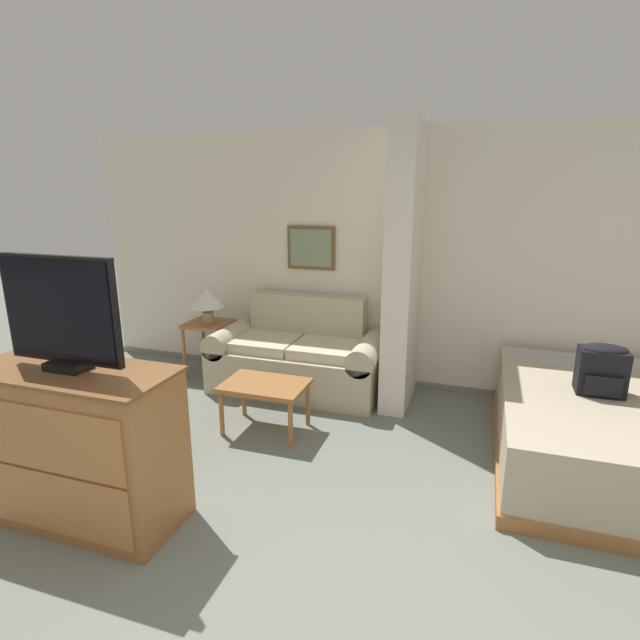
{
  "coord_description": "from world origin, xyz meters",
  "views": [
    {
      "loc": [
        0.5,
        -1.3,
        2.05
      ],
      "look_at": [
        -0.66,
        2.2,
        1.05
      ],
      "focal_mm": 28.0,
      "sensor_mm": 36.0,
      "label": 1
    }
  ],
  "objects_px": {
    "bed": "(618,431)",
    "tv": "(61,314)",
    "backpack": "(602,368)",
    "couch": "(299,357)",
    "coffee_table": "(265,389)",
    "table_lamp": "(207,299)",
    "tv_dresser": "(79,445)"
  },
  "relations": [
    {
      "from": "couch",
      "to": "backpack",
      "type": "height_order",
      "value": "backpack"
    },
    {
      "from": "table_lamp",
      "to": "tv_dresser",
      "type": "bearing_deg",
      "value": -77.65
    },
    {
      "from": "coffee_table",
      "to": "tv_dresser",
      "type": "xyz_separation_m",
      "value": [
        -0.6,
        -1.42,
        0.12
      ]
    },
    {
      "from": "table_lamp",
      "to": "bed",
      "type": "height_order",
      "value": "table_lamp"
    },
    {
      "from": "couch",
      "to": "tv",
      "type": "relative_size",
      "value": 2.22
    },
    {
      "from": "coffee_table",
      "to": "tv",
      "type": "bearing_deg",
      "value": -112.9
    },
    {
      "from": "table_lamp",
      "to": "backpack",
      "type": "height_order",
      "value": "table_lamp"
    },
    {
      "from": "backpack",
      "to": "table_lamp",
      "type": "bearing_deg",
      "value": 169.31
    },
    {
      "from": "tv_dresser",
      "to": "bed",
      "type": "height_order",
      "value": "tv_dresser"
    },
    {
      "from": "table_lamp",
      "to": "tv",
      "type": "distance_m",
      "value": 2.55
    },
    {
      "from": "tv_dresser",
      "to": "bed",
      "type": "relative_size",
      "value": 0.61
    },
    {
      "from": "coffee_table",
      "to": "tv",
      "type": "relative_size",
      "value": 0.89
    },
    {
      "from": "couch",
      "to": "tv",
      "type": "bearing_deg",
      "value": -102.74
    },
    {
      "from": "coffee_table",
      "to": "backpack",
      "type": "relative_size",
      "value": 1.86
    },
    {
      "from": "backpack",
      "to": "tv",
      "type": "bearing_deg",
      "value": -151.02
    },
    {
      "from": "coffee_table",
      "to": "table_lamp",
      "type": "distance_m",
      "value": 1.61
    },
    {
      "from": "table_lamp",
      "to": "coffee_table",
      "type": "bearing_deg",
      "value": -42.05
    },
    {
      "from": "coffee_table",
      "to": "bed",
      "type": "bearing_deg",
      "value": 6.52
    },
    {
      "from": "couch",
      "to": "coffee_table",
      "type": "xyz_separation_m",
      "value": [
        0.06,
        -0.97,
        0.04
      ]
    },
    {
      "from": "bed",
      "to": "tv",
      "type": "bearing_deg",
      "value": -152.46
    },
    {
      "from": "bed",
      "to": "table_lamp",
      "type": "bearing_deg",
      "value": 169.52
    },
    {
      "from": "table_lamp",
      "to": "backpack",
      "type": "distance_m",
      "value": 3.76
    },
    {
      "from": "table_lamp",
      "to": "tv_dresser",
      "type": "relative_size",
      "value": 0.3
    },
    {
      "from": "bed",
      "to": "backpack",
      "type": "bearing_deg",
      "value": 174.38
    },
    {
      "from": "table_lamp",
      "to": "tv_dresser",
      "type": "distance_m",
      "value": 2.53
    },
    {
      "from": "table_lamp",
      "to": "bed",
      "type": "distance_m",
      "value": 3.97
    },
    {
      "from": "coffee_table",
      "to": "table_lamp",
      "type": "height_order",
      "value": "table_lamp"
    },
    {
      "from": "coffee_table",
      "to": "tv",
      "type": "xyz_separation_m",
      "value": [
        -0.6,
        -1.42,
        0.96
      ]
    },
    {
      "from": "bed",
      "to": "backpack",
      "type": "relative_size",
      "value": 5.5
    },
    {
      "from": "couch",
      "to": "coffee_table",
      "type": "height_order",
      "value": "couch"
    },
    {
      "from": "tv_dresser",
      "to": "couch",
      "type": "bearing_deg",
      "value": 77.27
    },
    {
      "from": "coffee_table",
      "to": "tv",
      "type": "height_order",
      "value": "tv"
    }
  ]
}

